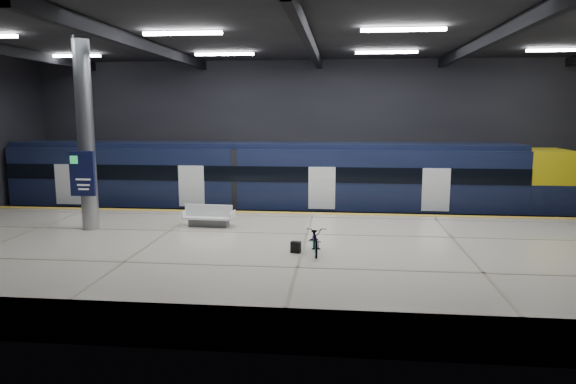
# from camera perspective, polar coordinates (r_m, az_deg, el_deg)

# --- Properties ---
(ground) EXTENTS (30.00, 30.00, 0.00)m
(ground) POSITION_cam_1_polar(r_m,az_deg,el_deg) (19.47, 2.31, -7.13)
(ground) COLOR black
(ground) RESTS_ON ground
(room_shell) EXTENTS (30.10, 16.10, 8.05)m
(room_shell) POSITION_cam_1_polar(r_m,az_deg,el_deg) (18.73, 2.42, 9.95)
(room_shell) COLOR black
(room_shell) RESTS_ON ground
(platform) EXTENTS (30.00, 11.00, 1.10)m
(platform) POSITION_cam_1_polar(r_m,az_deg,el_deg) (16.92, 1.78, -7.66)
(platform) COLOR beige
(platform) RESTS_ON ground
(safety_strip) EXTENTS (30.00, 0.40, 0.01)m
(safety_strip) POSITION_cam_1_polar(r_m,az_deg,el_deg) (21.88, 2.79, -2.37)
(safety_strip) COLOR gold
(safety_strip) RESTS_ON platform
(rails) EXTENTS (30.00, 1.52, 0.16)m
(rails) POSITION_cam_1_polar(r_m,az_deg,el_deg) (24.78, 3.12, -3.47)
(rails) COLOR gray
(rails) RESTS_ON ground
(train) EXTENTS (29.40, 2.84, 3.79)m
(train) POSITION_cam_1_polar(r_m,az_deg,el_deg) (24.49, 1.09, 1.10)
(train) COLOR black
(train) RESTS_ON ground
(bench) EXTENTS (1.92, 0.87, 0.83)m
(bench) POSITION_cam_1_polar(r_m,az_deg,el_deg) (19.57, -8.78, -2.94)
(bench) COLOR #595B60
(bench) RESTS_ON platform
(bicycle) EXTENTS (0.77, 1.74, 0.88)m
(bicycle) POSITION_cam_1_polar(r_m,az_deg,el_deg) (15.67, 3.07, -5.25)
(bicycle) COLOR #99999E
(bicycle) RESTS_ON platform
(pannier_bag) EXTENTS (0.33, 0.23, 0.35)m
(pannier_bag) POSITION_cam_1_polar(r_m,az_deg,el_deg) (15.77, 0.87, -6.14)
(pannier_bag) COLOR black
(pannier_bag) RESTS_ON platform
(info_column) EXTENTS (0.90, 0.78, 6.90)m
(info_column) POSITION_cam_1_polar(r_m,az_deg,el_deg) (19.91, -21.57, 5.66)
(info_column) COLOR #9EA0A5
(info_column) RESTS_ON platform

